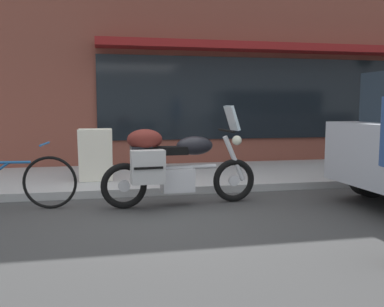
% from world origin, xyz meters
% --- Properties ---
extents(ground_plane, '(80.00, 80.00, 0.00)m').
position_xyz_m(ground_plane, '(0.00, 0.00, 0.00)').
color(ground_plane, '#3A3A3A').
extents(touring_motorcycle, '(2.20, 0.76, 1.39)m').
position_xyz_m(touring_motorcycle, '(0.10, 0.32, 0.60)').
color(touring_motorcycle, black).
rests_on(touring_motorcycle, ground_plane).
extents(parked_bicycle, '(1.78, 0.48, 0.95)m').
position_xyz_m(parked_bicycle, '(-2.07, 0.55, 0.39)').
color(parked_bicycle, black).
rests_on(parked_bicycle, ground_plane).
extents(sandwich_board_sign, '(0.55, 0.40, 0.88)m').
position_xyz_m(sandwich_board_sign, '(-0.96, 1.80, 0.56)').
color(sandwich_board_sign, silver).
rests_on(sandwich_board_sign, sidewalk_curb).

